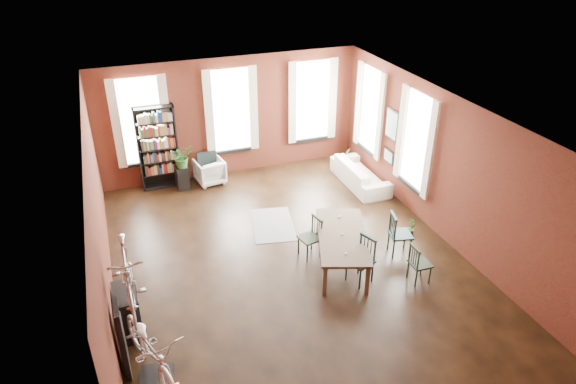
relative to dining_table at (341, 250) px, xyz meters
name	(u,v)px	position (x,y,z in m)	size (l,w,h in m)	color
room	(291,155)	(-0.71, 1.05, 1.78)	(9.00, 9.04, 3.22)	black
dining_table	(341,250)	(0.00, 0.00, 0.00)	(0.95, 2.08, 0.71)	#4F3F2F
dining_chair_a	(360,261)	(0.10, -0.62, 0.12)	(0.44, 0.44, 0.96)	#16312F
dining_chair_b	(310,238)	(-0.49, 0.50, 0.09)	(0.41, 0.41, 0.89)	black
dining_chair_c	(420,263)	(1.20, -1.01, 0.05)	(0.38, 0.38, 0.82)	black
dining_chair_d	(400,234)	(1.32, -0.07, 0.12)	(0.44, 0.44, 0.96)	#16312F
bookshelf	(158,148)	(-2.96, 4.74, 0.74)	(1.00, 0.32, 2.20)	black
white_armchair	(210,170)	(-1.73, 4.51, 0.01)	(0.71, 0.66, 0.73)	silver
cream_sofa	(360,170)	(1.99, 3.04, 0.05)	(2.08, 0.61, 0.81)	beige
striped_rug	(273,224)	(-0.84, 1.91, -0.35)	(0.93, 1.49, 0.01)	black
bike_trainer	(156,379)	(-3.97, -1.78, -0.28)	(0.50, 0.50, 0.14)	black
bike_wall_rack	(122,339)	(-4.36, -1.36, 0.29)	(0.16, 0.60, 1.30)	black
console_table	(128,312)	(-4.24, -0.46, 0.04)	(0.40, 0.80, 0.80)	black
plant_stand	(182,177)	(-2.47, 4.42, -0.04)	(0.32, 0.32, 0.63)	black
plant_by_sofa	(344,163)	(2.04, 4.10, -0.22)	(0.33, 0.60, 0.27)	#2E5622
plant_small	(411,231)	(1.97, 0.47, -0.29)	(0.20, 0.39, 0.14)	#295C24
bicycle_floor	(147,327)	(-3.98, -1.76, 0.77)	(0.68, 1.03, 1.95)	silver
bicycle_hung	(124,257)	(-4.11, -1.36, 1.78)	(0.47, 1.00, 1.66)	#A5A8AD
plant_on_stand	(182,159)	(-2.43, 4.39, 0.51)	(0.53, 0.59, 0.46)	#2B6227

